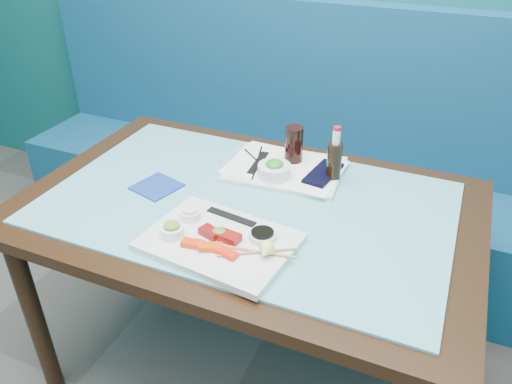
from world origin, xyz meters
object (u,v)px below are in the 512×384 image
at_px(dining_table, 247,225).
at_px(sashimi_plate, 220,242).
at_px(cola_bottle_body, 334,163).
at_px(blue_napkin, 157,187).
at_px(serving_tray, 285,169).
at_px(cola_glass, 294,144).
at_px(seaweed_bowl, 274,171).
at_px(booth_bench, 319,182).

relative_size(dining_table, sashimi_plate, 3.56).
bearing_deg(dining_table, cola_bottle_body, 47.01).
bearing_deg(blue_napkin, serving_tray, 37.79).
xyz_separation_m(cola_glass, cola_bottle_body, (0.16, -0.06, -0.01)).
bearing_deg(dining_table, blue_napkin, -172.68).
distance_m(serving_tray, seaweed_bowl, 0.08).
xyz_separation_m(dining_table, cola_glass, (0.05, 0.28, 0.17)).
bearing_deg(cola_glass, booth_bench, 95.14).
height_order(sashimi_plate, cola_glass, cola_glass).
bearing_deg(blue_napkin, cola_glass, 42.28).
distance_m(seaweed_bowl, blue_napkin, 0.39).
bearing_deg(cola_glass, serving_tray, -100.30).
bearing_deg(dining_table, cola_glass, 79.93).
bearing_deg(blue_napkin, seaweed_bowl, 29.83).
bearing_deg(booth_bench, serving_tray, -86.25).
bearing_deg(serving_tray, seaweed_bowl, -102.33).
distance_m(seaweed_bowl, cola_glass, 0.14).
distance_m(booth_bench, serving_tray, 0.73).
height_order(sashimi_plate, cola_bottle_body, cola_bottle_body).
xyz_separation_m(booth_bench, dining_table, (0.00, -0.84, 0.29)).
bearing_deg(cola_glass, blue_napkin, -137.72).
bearing_deg(blue_napkin, booth_bench, 70.98).
bearing_deg(booth_bench, blue_napkin, -109.02).
xyz_separation_m(booth_bench, cola_glass, (0.05, -0.56, 0.46)).
height_order(serving_tray, cola_glass, cola_glass).
xyz_separation_m(dining_table, blue_napkin, (-0.30, -0.04, 0.09)).
height_order(cola_glass, blue_napkin, cola_glass).
relative_size(serving_tray, seaweed_bowl, 3.49).
bearing_deg(seaweed_bowl, cola_glass, 81.25).
height_order(dining_table, serving_tray, serving_tray).
relative_size(booth_bench, serving_tray, 7.87).
distance_m(dining_table, seaweed_bowl, 0.20).
bearing_deg(booth_bench, dining_table, -90.00).
bearing_deg(blue_napkin, cola_bottle_body, 27.19).
bearing_deg(blue_napkin, sashimi_plate, -30.42).
bearing_deg(serving_tray, booth_bench, 89.01).
height_order(serving_tray, seaweed_bowl, seaweed_bowl).
distance_m(dining_table, serving_tray, 0.25).
xyz_separation_m(booth_bench, serving_tray, (0.04, -0.61, 0.39)).
relative_size(cola_glass, blue_napkin, 0.97).
relative_size(booth_bench, cola_glass, 23.54).
relative_size(sashimi_plate, blue_napkin, 2.98).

